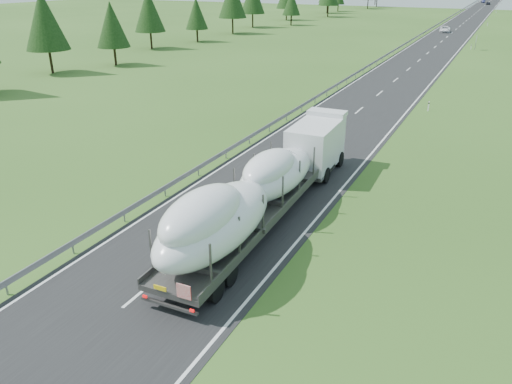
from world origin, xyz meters
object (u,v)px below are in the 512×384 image
at_px(distant_van, 445,29).
at_px(boat_truck, 260,186).
at_px(highway_sign, 476,40).
at_px(distant_car_dark, 488,3).
at_px(distant_car_blue, 484,1).

bearing_deg(distant_van, boat_truck, -92.75).
xyz_separation_m(highway_sign, distant_van, (-8.94, 28.80, -1.11)).
relative_size(distant_van, distant_car_dark, 1.30).
xyz_separation_m(boat_truck, distant_car_blue, (-3.92, 249.59, -1.73)).
relative_size(boat_truck, distant_car_blue, 5.40).
bearing_deg(distant_van, highway_sign, -77.40).
distance_m(boat_truck, distant_car_blue, 249.63).
bearing_deg(distant_car_dark, highway_sign, -84.81).
bearing_deg(distant_car_blue, boat_truck, -86.56).
bearing_deg(distant_car_dark, boat_truck, -86.92).
distance_m(distant_van, distant_car_dark, 124.43).
distance_m(distant_car_dark, distant_car_blue, 15.90).
bearing_deg(highway_sign, distant_car_dark, 92.35).
height_order(boat_truck, distant_car_dark, boat_truck).
bearing_deg(boat_truck, distant_car_blue, 90.90).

